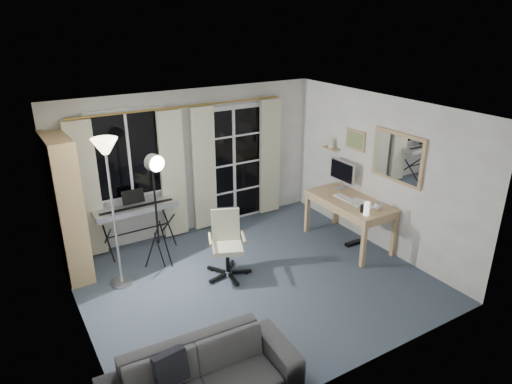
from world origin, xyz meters
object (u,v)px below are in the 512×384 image
sofa (201,370)px  bookshelf (64,212)px  torchiere_lamp (108,170)px  monitor (342,172)px  keyboard_piano (136,210)px  studio_light (155,177)px  desk (350,205)px  mug (379,205)px  office_chair (226,237)px

sofa → bookshelf: bearing=104.3°
torchiere_lamp → monitor: size_ratio=3.76×
keyboard_piano → bookshelf: bearing=-172.8°
keyboard_piano → monitor: (3.17, -1.06, 0.36)m
monitor → sofa: bearing=-148.9°
studio_light → desk: (2.86, -0.80, -0.76)m
torchiere_lamp → desk: (3.49, -0.70, -1.00)m
bookshelf → torchiere_lamp: bearing=-53.4°
desk → sofa: (-3.39, -1.74, -0.30)m
studio_light → sofa: 2.80m
torchiere_lamp → bookshelf: bearing=128.5°
monitor → mug: bearing=-96.1°
desk → office_chair: bearing=173.4°
torchiere_lamp → desk: torchiere_lamp is taller
keyboard_piano → sofa: 3.29m
desk → sofa: size_ratio=0.75×
desk → monitor: size_ratio=2.60×
bookshelf → torchiere_lamp: size_ratio=0.98×
torchiere_lamp → sofa: torchiere_lamp is taller
bookshelf → sofa: bookshelf is taller
torchiere_lamp → office_chair: (1.40, -0.47, -1.11)m
mug → sofa: mug is taller
torchiere_lamp → studio_light: bearing=8.4°
desk → mug: 0.53m
studio_light → office_chair: (0.77, -0.57, -0.87)m
studio_light → bookshelf: bearing=138.3°
office_chair → desk: 2.10m
studio_light → monitor: studio_light is taller
monitor → sofa: size_ratio=0.29×
bookshelf → keyboard_piano: size_ratio=1.59×
torchiere_lamp → sofa: bearing=-87.6°
office_chair → mug: bearing=3.4°
bookshelf → desk: size_ratio=1.42×
desk → sofa: 3.82m
monitor → mug: monitor is taller
torchiere_lamp → keyboard_piano: bearing=57.0°
bookshelf → mug: bearing=-26.2°
keyboard_piano → studio_light: studio_light is taller
desk → mug: size_ratio=11.41×
keyboard_piano → desk: 3.33m
studio_light → torchiere_lamp: bearing=172.5°
keyboard_piano → sofa: size_ratio=0.67×
torchiere_lamp → keyboard_piano: 1.36m
office_chair → monitor: 2.35m
mug → sofa: 3.73m
office_chair → desk: size_ratio=0.66×
sofa → desk: bearing=30.1°
keyboard_piano → mug: bearing=-34.5°
sofa → monitor: bearing=34.4°
keyboard_piano → sofa: bearing=-98.7°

